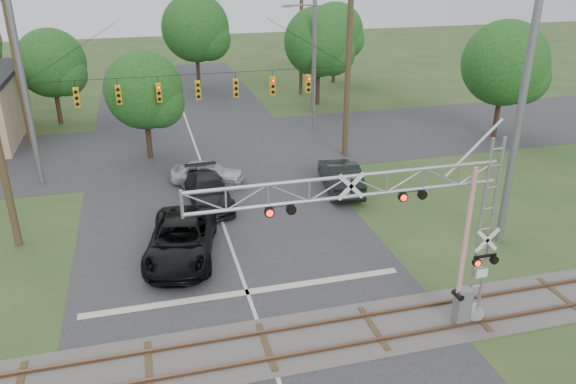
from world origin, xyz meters
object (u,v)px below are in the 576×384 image
object	(u,v)px
traffic_signal_span	(212,79)
streetlight	(312,61)
car_dark	(209,191)
crossing_gantry	(404,223)
sedan_silver	(208,173)
pickup_black	(181,240)

from	to	relation	value
traffic_signal_span	streetlight	world-z (taller)	traffic_signal_span
car_dark	crossing_gantry	bearing A→B (deg)	-71.38
sedan_silver	crossing_gantry	bearing A→B (deg)	-143.69
traffic_signal_span	streetlight	distance (m)	10.03
crossing_gantry	car_dark	xyz separation A→B (m)	(-4.99, 12.82, -3.65)
sedan_silver	pickup_black	bearing A→B (deg)	-175.70
traffic_signal_span	sedan_silver	distance (m)	5.67
traffic_signal_span	sedan_silver	bearing A→B (deg)	-108.20
car_dark	streetlight	distance (m)	15.42
crossing_gantry	car_dark	world-z (taller)	crossing_gantry
car_dark	sedan_silver	distance (m)	2.81
crossing_gantry	streetlight	size ratio (longest dim) A/B	1.16
crossing_gantry	streetlight	distance (m)	24.67
crossing_gantry	pickup_black	distance (m)	10.78
crossing_gantry	sedan_silver	xyz separation A→B (m)	(-4.68, 15.61, -3.69)
traffic_signal_span	pickup_black	size ratio (longest dim) A/B	3.15
traffic_signal_span	sedan_silver	xyz separation A→B (m)	(-0.90, -2.75, -4.88)
crossing_gantry	traffic_signal_span	bearing A→B (deg)	101.62
crossing_gantry	streetlight	world-z (taller)	streetlight
crossing_gantry	car_dark	distance (m)	14.24
traffic_signal_span	streetlight	size ratio (longest dim) A/B	2.07
traffic_signal_span	car_dark	bearing A→B (deg)	-102.38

